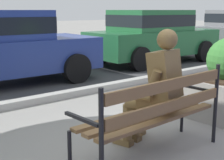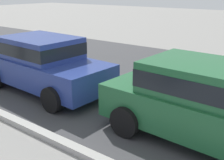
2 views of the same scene
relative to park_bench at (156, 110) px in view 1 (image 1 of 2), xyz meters
name	(u,v)px [view 1 (image 1 of 2)]	position (x,y,z in m)	size (l,w,h in m)	color
curb_stone	(28,101)	(-0.10, 2.78, -0.48)	(60.00, 0.20, 0.12)	#B2AFA8
park_bench	(156,110)	(0.00, 0.00, 0.00)	(1.82, 0.58, 0.95)	olive
bronze_statue_seated	(154,92)	(0.19, 0.21, 0.12)	(0.60, 0.86, 1.37)	olive
parked_car_green	(153,35)	(4.86, 4.60, 0.30)	(4.17, 2.06, 1.56)	#236638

